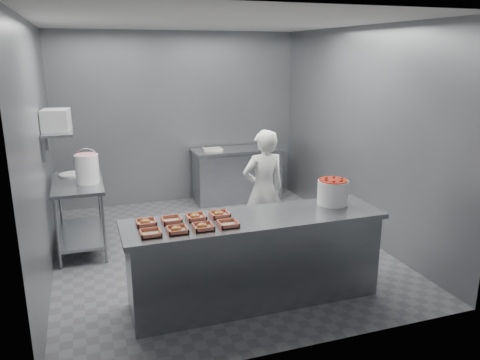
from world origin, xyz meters
name	(u,v)px	position (x,y,z in m)	size (l,w,h in m)	color
floor	(218,249)	(0.00, 0.00, 0.00)	(4.50, 4.50, 0.00)	#4C4C51
ceiling	(215,22)	(0.00, 0.00, 2.80)	(4.50, 4.50, 0.00)	white
wall_back	(179,119)	(0.00, 2.25, 1.40)	(4.00, 0.04, 2.80)	slate
wall_left	(39,154)	(-2.00, 0.00, 1.40)	(0.04, 4.50, 2.80)	slate
wall_right	(359,134)	(2.00, 0.00, 1.40)	(0.04, 4.50, 2.80)	slate
service_counter	(255,259)	(0.00, -1.35, 0.45)	(2.60, 0.70, 0.90)	slate
prep_table	(80,205)	(-1.65, 0.60, 0.59)	(0.60, 1.20, 0.90)	slate
back_counter	(237,174)	(0.90, 1.90, 0.45)	(1.50, 0.60, 0.90)	slate
wall_shelf	(58,131)	(-1.82, 0.60, 1.55)	(0.35, 0.90, 0.03)	slate
tray_0	(151,233)	(-1.04, -1.49, 0.92)	(0.19, 0.18, 0.04)	tan
tray_1	(177,229)	(-0.81, -1.49, 0.92)	(0.19, 0.18, 0.06)	tan
tray_2	(203,226)	(-0.57, -1.49, 0.92)	(0.19, 0.18, 0.06)	tan
tray_3	(228,224)	(-0.32, -1.49, 0.92)	(0.19, 0.18, 0.04)	tan
tray_4	(146,222)	(-1.05, -1.21, 0.92)	(0.19, 0.18, 0.06)	tan
tray_5	(172,220)	(-0.80, -1.21, 0.92)	(0.19, 0.18, 0.04)	tan
tray_6	(196,217)	(-0.57, -1.21, 0.92)	(0.19, 0.18, 0.06)	tan
tray_7	(219,214)	(-0.33, -1.21, 0.92)	(0.19, 0.18, 0.06)	tan
worker	(263,190)	(0.58, -0.11, 0.77)	(0.56, 0.37, 1.55)	white
strawberry_tub	(333,191)	(0.92, -1.23, 1.04)	(0.32, 0.32, 0.27)	white
glaze_bucket	(87,168)	(-1.52, 0.49, 1.09)	(0.30, 0.28, 0.44)	white
bucket_lid	(72,174)	(-1.72, 0.94, 0.91)	(0.32, 0.32, 0.02)	white
rag	(79,172)	(-1.63, 1.04, 0.91)	(0.13, 0.11, 0.02)	#CCB28C
appliance	(56,120)	(-1.82, 0.50, 1.69)	(0.30, 0.34, 0.25)	gray
paper_stack	(213,149)	(0.47, 1.90, 0.92)	(0.30, 0.22, 0.04)	silver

